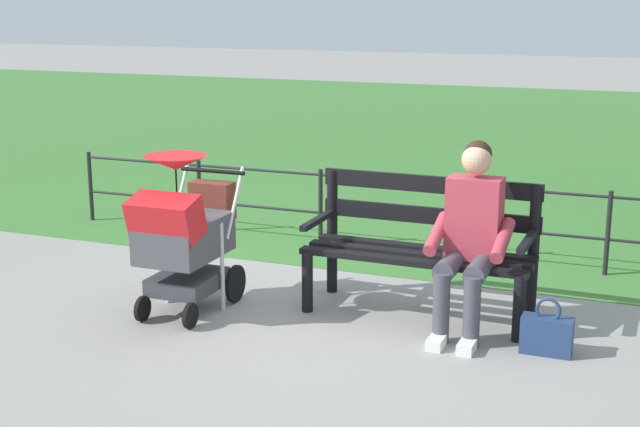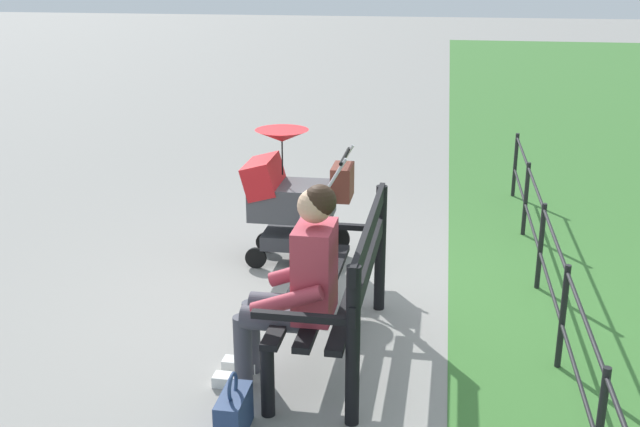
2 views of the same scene
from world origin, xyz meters
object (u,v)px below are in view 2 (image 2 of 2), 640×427
Objects in this scene: park_bench at (343,282)px; handbag at (234,413)px; stroller at (292,195)px; person_on_bench at (297,282)px.

handbag is at bearing 153.69° from park_bench.
stroller reaches higher than park_bench.
stroller reaches higher than handbag.
stroller is at bearing 22.35° from park_bench.
park_bench is 1.13m from handbag.
stroller is at bearing 12.11° from person_on_bench.
park_bench is at bearing -157.65° from stroller.
person_on_bench is 3.45× the size of handbag.
handbag is at bearing -176.11° from stroller.
park_bench is 0.47m from person_on_bench.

